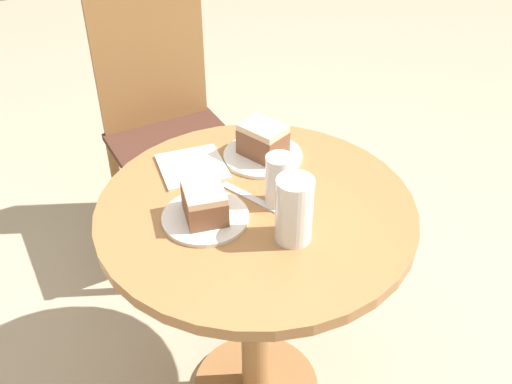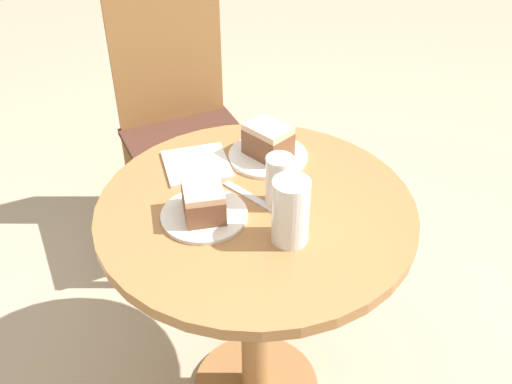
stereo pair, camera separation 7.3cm
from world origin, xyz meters
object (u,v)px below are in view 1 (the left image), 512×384
object	(u,v)px
plate_far	(263,156)
glass_lemonade	(294,213)
glass_water	(279,184)
cake_slice_far	(263,140)
chair	(169,127)
cake_slice_near	(204,202)
plate_near	(205,217)

from	to	relation	value
plate_far	glass_lemonade	size ratio (longest dim) A/B	1.33
glass_water	cake_slice_far	bearing A→B (deg)	72.23
glass_lemonade	glass_water	xyz separation A→B (m)	(0.03, 0.12, -0.01)
cake_slice_far	chair	bearing A→B (deg)	93.35
chair	glass_lemonade	size ratio (longest dim) A/B	6.10
cake_slice_near	glass_lemonade	bearing A→B (deg)	-45.99
chair	plate_far	size ratio (longest dim) A/B	4.57
plate_far	cake_slice_far	size ratio (longest dim) A/B	1.52
chair	plate_far	xyz separation A→B (m)	(0.04, -0.64, 0.24)
chair	cake_slice_far	bearing A→B (deg)	-87.23
glass_lemonade	plate_far	bearing A→B (deg)	73.30
chair	glass_lemonade	distance (m)	1.00
plate_far	cake_slice_near	size ratio (longest dim) A/B	1.65
plate_near	plate_far	xyz separation A→B (m)	(0.24, 0.16, 0.00)
plate_near	plate_far	distance (m)	0.29
glass_water	chair	bearing A→B (deg)	88.35
cake_slice_near	glass_water	bearing A→B (deg)	-8.74
plate_near	plate_far	world-z (taller)	same
plate_near	cake_slice_far	distance (m)	0.29
glass_lemonade	glass_water	size ratio (longest dim) A/B	1.19
chair	glass_lemonade	bearing A→B (deg)	-93.99
cake_slice_near	cake_slice_far	bearing A→B (deg)	34.50
plate_near	glass_water	distance (m)	0.19
chair	cake_slice_near	bearing A→B (deg)	-104.65
plate_near	glass_lemonade	world-z (taller)	glass_lemonade
plate_near	cake_slice_near	world-z (taller)	cake_slice_near
cake_slice_far	glass_water	xyz separation A→B (m)	(-0.06, -0.19, 0.00)
plate_far	cake_slice_far	bearing A→B (deg)	0.00
plate_near	glass_water	size ratio (longest dim) A/B	1.53
plate_far	cake_slice_far	xyz separation A→B (m)	(0.00, 0.00, 0.05)
plate_near	glass_lemonade	bearing A→B (deg)	-45.99
chair	plate_far	distance (m)	0.68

